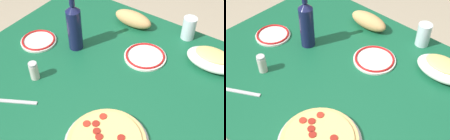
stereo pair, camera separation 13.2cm
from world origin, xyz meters
TOP-DOWN VIEW (x-y plane):
  - dining_table at (0.00, 0.00)m, footprint 1.34×1.05m
  - pepperoni_pizza at (-0.19, 0.31)m, footprint 0.31×0.31m
  - baked_pasta_dish at (-0.34, -0.31)m, footprint 0.24×0.15m
  - wine_bottle at (0.26, -0.06)m, footprint 0.07×0.07m
  - water_glass at (-0.16, -0.45)m, footprint 0.07×0.07m
  - side_plate_near at (-0.06, -0.19)m, footprint 0.20×0.20m
  - side_plate_far at (0.44, 0.02)m, footprint 0.18×0.18m
  - bread_loaf at (0.13, -0.38)m, footprint 0.22×0.09m
  - spice_shaker at (0.27, 0.21)m, footprint 0.04×0.04m
  - fork_right at (0.23, 0.36)m, footprint 0.16×0.10m

SIDE VIEW (x-z plane):
  - dining_table at x=0.00m, z-range 0.27..1.02m
  - fork_right at x=0.23m, z-range 0.75..0.76m
  - side_plate_near at x=-0.06m, z-range 0.75..0.77m
  - side_plate_far at x=0.44m, z-range 0.75..0.77m
  - pepperoni_pizza at x=-0.19m, z-range 0.75..0.78m
  - bread_loaf at x=0.13m, z-range 0.75..0.83m
  - baked_pasta_dish at x=-0.34m, z-range 0.75..0.83m
  - spice_shaker at x=0.27m, z-range 0.75..0.84m
  - water_glass at x=-0.16m, z-range 0.75..0.87m
  - wine_bottle at x=0.26m, z-range 0.72..1.03m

